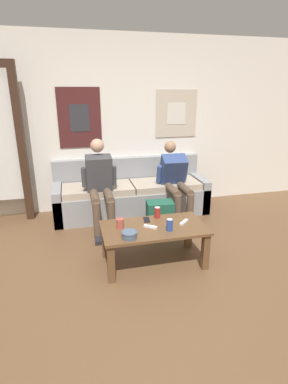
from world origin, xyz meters
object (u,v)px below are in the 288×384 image
object	(u,v)px
person_seated_teen	(175,179)
cell_phone	(147,220)
person_seated_adult	(100,183)
couch	(131,195)
backpack	(160,218)
pillar_candle	(120,223)
coffee_table	(154,233)
game_controller_near_right	(151,227)
ceramic_bowl	(129,234)
drink_can_blue	(170,225)
drink_can_red	(157,212)
game_controller_near_left	(184,222)

from	to	relation	value
person_seated_teen	cell_phone	bearing A→B (deg)	-125.25
person_seated_teen	cell_phone	world-z (taller)	person_seated_teen
person_seated_adult	person_seated_teen	xyz separation A→B (m)	(1.06, 0.04, -0.04)
couch	person_seated_adult	xyz separation A→B (m)	(-0.49, -0.40, 0.35)
couch	backpack	xyz separation A→B (m)	(0.22, -0.78, -0.07)
pillar_candle	person_seated_teen	bearing A→B (deg)	46.89
person_seated_teen	coffee_table	bearing A→B (deg)	-119.36
person_seated_adult	cell_phone	xyz separation A→B (m)	(0.42, -0.87, -0.20)
backpack	pillar_candle	size ratio (longest dim) A/B	3.85
couch	game_controller_near_right	bearing A→B (deg)	-93.34
ceramic_bowl	drink_can_blue	distance (m)	0.44
ceramic_bowl	drink_can_blue	xyz separation A→B (m)	(0.43, 0.06, 0.02)
drink_can_red	game_controller_near_right	world-z (taller)	drink_can_red
drink_can_blue	game_controller_near_right	world-z (taller)	drink_can_blue
game_controller_near_left	person_seated_adult	bearing A→B (deg)	127.17
coffee_table	drink_can_red	xyz separation A→B (m)	(0.10, 0.22, 0.14)
person_seated_teen	drink_can_blue	size ratio (longest dim) A/B	8.75
drink_can_blue	game_controller_near_left	distance (m)	0.25
person_seated_teen	drink_can_red	xyz separation A→B (m)	(-0.51, -0.87, -0.10)
game_controller_near_left	backpack	bearing A→B (deg)	96.17
drink_can_red	person_seated_adult	bearing A→B (deg)	123.46
drink_can_red	person_seated_teen	bearing A→B (deg)	59.45
person_seated_teen	backpack	size ratio (longest dim) A/B	2.51
backpack	game_controller_near_right	distance (m)	0.79
ceramic_bowl	game_controller_near_right	world-z (taller)	ceramic_bowl
person_seated_teen	couch	bearing A→B (deg)	148.24
person_seated_adult	cell_phone	distance (m)	0.98
backpack	drink_can_blue	xyz separation A→B (m)	(-0.14, -0.79, 0.28)
couch	game_controller_near_right	size ratio (longest dim) A/B	16.71
person_seated_adult	drink_can_red	xyz separation A→B (m)	(0.55, -0.83, -0.14)
drink_can_red	game_controller_near_left	xyz separation A→B (m)	(0.24, -0.21, -0.05)
person_seated_adult	ceramic_bowl	bearing A→B (deg)	-83.04
couch	ceramic_bowl	xyz separation A→B (m)	(-0.34, -1.63, 0.19)
drink_can_red	cell_phone	size ratio (longest dim) A/B	0.86
person_seated_teen	cell_phone	distance (m)	1.13
coffee_table	person_seated_adult	distance (m)	1.17
person_seated_teen	game_controller_near_left	bearing A→B (deg)	-104.23
pillar_candle	cell_phone	size ratio (longest dim) A/B	0.78
backpack	drink_can_red	size ratio (longest dim) A/B	3.48
couch	coffee_table	world-z (taller)	couch
ceramic_bowl	game_controller_near_left	xyz separation A→B (m)	(0.64, 0.19, -0.03)
person_seated_adult	game_controller_near_right	distance (m)	1.15
cell_phone	game_controller_near_right	bearing A→B (deg)	-93.35
person_seated_teen	game_controller_near_left	xyz separation A→B (m)	(-0.27, -1.08, -0.15)
backpack	game_controller_near_left	size ratio (longest dim) A/B	3.34
coffee_table	game_controller_near_left	distance (m)	0.35
person_seated_adult	cell_phone	world-z (taller)	person_seated_adult
couch	backpack	world-z (taller)	couch
backpack	coffee_table	bearing A→B (deg)	-111.91
coffee_table	game_controller_near_left	xyz separation A→B (m)	(0.34, 0.01, 0.09)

